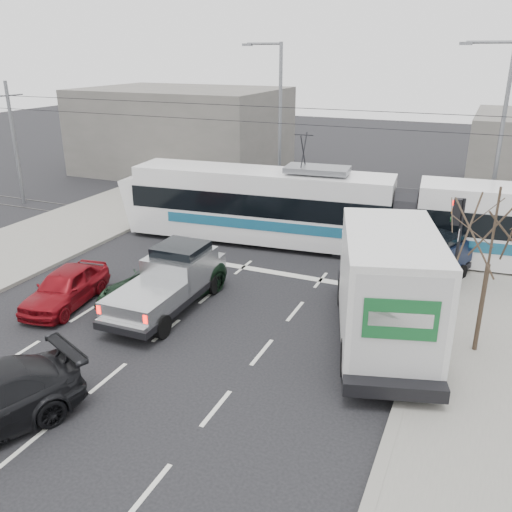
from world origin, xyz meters
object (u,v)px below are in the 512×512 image
at_px(bare_tree, 493,235).
at_px(street_lamp_near, 497,132).
at_px(red_car, 65,287).
at_px(silver_pickup, 172,279).
at_px(navy_pickup, 429,262).
at_px(tram, 403,217).
at_px(box_truck, 385,287).
at_px(green_car, 162,284).
at_px(traffic_signal, 457,226).
at_px(street_lamp_far, 277,116).

height_order(bare_tree, street_lamp_near, street_lamp_near).
bearing_deg(red_car, bare_tree, 0.78).
distance_m(silver_pickup, navy_pickup, 9.82).
bearing_deg(bare_tree, navy_pickup, 112.62).
distance_m(tram, box_truck, 7.88).
xyz_separation_m(silver_pickup, green_car, (-0.45, 0.03, -0.31)).
height_order(bare_tree, traffic_signal, bare_tree).
height_order(tram, green_car, tram).
distance_m(bare_tree, silver_pickup, 10.50).
relative_size(bare_tree, street_lamp_near, 0.56).
relative_size(tram, red_car, 6.32).
distance_m(bare_tree, box_truck, 3.36).
bearing_deg(tram, navy_pickup, -66.26).
height_order(street_lamp_far, navy_pickup, street_lamp_far).
distance_m(silver_pickup, box_truck, 7.42).
xyz_separation_m(navy_pickup, green_car, (-8.56, -5.52, -0.23)).
height_order(street_lamp_far, green_car, street_lamp_far).
bearing_deg(box_truck, silver_pickup, 166.41).
bearing_deg(navy_pickup, box_truck, -76.08).
height_order(street_lamp_near, navy_pickup, street_lamp_near).
relative_size(traffic_signal, tram, 0.14).
bearing_deg(tram, silver_pickup, -134.25).
relative_size(bare_tree, box_truck, 0.63).
bearing_deg(street_lamp_near, red_car, -134.07).
bearing_deg(navy_pickup, tram, 141.19).
xyz_separation_m(bare_tree, street_lamp_far, (-11.79, 13.50, 1.32)).
height_order(silver_pickup, red_car, silver_pickup).
bearing_deg(green_car, traffic_signal, 36.80).
height_order(street_lamp_near, street_lamp_far, same).
relative_size(green_car, red_car, 1.29).
relative_size(street_lamp_near, green_car, 1.75).
bearing_deg(red_car, box_truck, 1.05).
height_order(street_lamp_far, silver_pickup, street_lamp_far).
xyz_separation_m(silver_pickup, navy_pickup, (8.11, 5.55, -0.08)).
bearing_deg(tram, red_car, -141.62).
bearing_deg(traffic_signal, navy_pickup, 137.97).
xyz_separation_m(bare_tree, tram, (-3.47, 7.44, -1.97)).
relative_size(traffic_signal, box_truck, 0.45).
xyz_separation_m(tram, green_car, (-7.07, -8.18, -1.10)).
relative_size(street_lamp_near, street_lamp_far, 1.00).
relative_size(tram, green_car, 4.91).
bearing_deg(box_truck, street_lamp_far, 106.61).
height_order(traffic_signal, tram, tram).
height_order(traffic_signal, street_lamp_near, street_lamp_near).
relative_size(street_lamp_far, tram, 0.36).
xyz_separation_m(street_lamp_near, red_car, (-13.32, -13.76, -4.43)).
xyz_separation_m(traffic_signal, street_lamp_far, (-10.66, 9.50, 2.37)).
bearing_deg(green_car, silver_pickup, 6.14).
bearing_deg(bare_tree, green_car, -175.97).
distance_m(box_truck, green_car, 7.91).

